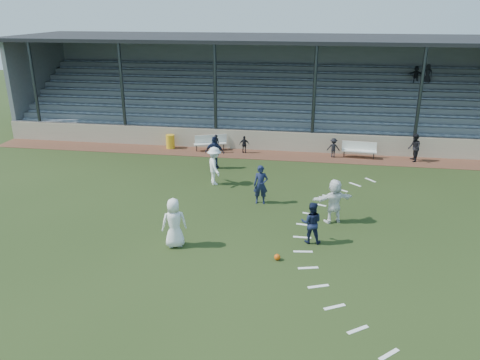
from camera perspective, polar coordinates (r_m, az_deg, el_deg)
name	(u,v)px	position (r m, az deg, el deg)	size (l,w,h in m)	color
ground	(230,232)	(18.72, -1.22, -6.37)	(90.00, 90.00, 0.00)	#233315
cinder_track	(261,155)	(28.38, 2.56, 3.11)	(34.00, 2.00, 0.02)	brown
retaining_wall	(263,141)	(29.22, 2.82, 4.82)	(34.00, 0.18, 1.20)	#BEAD92
bench_left	(211,141)	(29.17, -3.61, 4.74)	(2.01, 1.15, 0.95)	silver
bench_right	(359,148)	(28.50, 14.32, 3.76)	(2.02, 0.60, 0.95)	silver
trash_bin	(170,141)	(29.87, -8.49, 4.67)	(0.54, 0.54, 0.86)	yellow
football	(277,257)	(16.80, 4.57, -9.35)	(0.23, 0.23, 0.23)	#CF4F0C
player_white_lead	(174,223)	(17.46, -8.03, -5.20)	(0.93, 0.60, 1.90)	white
player_navy_lead	(261,185)	(21.07, 2.55, -0.58)	(0.65, 0.43, 1.79)	#151D3B
player_navy_mid	(311,223)	(17.81, 8.69, -5.16)	(0.80, 0.62, 1.64)	#151D3B
player_white_wing	(215,166)	(23.37, -3.12, 1.73)	(1.24, 0.72, 1.93)	white
player_navy_wing	(215,153)	(25.73, -3.11, 3.36)	(1.06, 0.44, 1.81)	#151D3B
player_white_back	(334,201)	(19.59, 11.40, -2.52)	(1.74, 0.55, 1.87)	white
official	(414,148)	(28.67, 20.47, 3.70)	(0.78, 0.61, 1.61)	black
sub_left_near	(216,143)	(28.65, -2.95, 4.47)	(0.41, 0.27, 1.13)	black
sub_left_far	(244,144)	(28.54, 0.54, 4.35)	(0.62, 0.26, 1.05)	black
sub_right	(333,148)	(28.23, 11.32, 3.89)	(0.75, 0.43, 1.16)	black
grandstand	(271,101)	(33.42, 3.80, 9.61)	(34.60, 9.00, 6.61)	gray
penalty_arc	(335,240)	(18.50, 11.55, -7.14)	(3.89, 14.63, 0.01)	white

